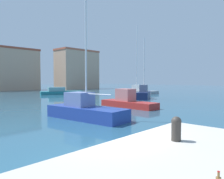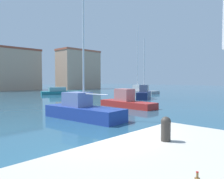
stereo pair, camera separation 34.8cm
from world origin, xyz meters
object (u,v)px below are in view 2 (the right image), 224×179
object	(u,v)px
sailboat_grey_far_left	(138,90)
motorboat_red_center_channel	(127,101)
sailboat_blue_behind_lamppost	(82,110)
motorboat_teal_distant_east	(61,92)
sailboat_navy_near_pier	(144,94)
mooring_bollard	(166,128)

from	to	relation	value
sailboat_grey_far_left	motorboat_red_center_channel	xyz separation A→B (m)	(-18.57, -12.58, -0.02)
sailboat_blue_behind_lamppost	motorboat_teal_distant_east	distance (m)	26.13
sailboat_navy_near_pier	mooring_bollard	bearing A→B (deg)	-143.14
sailboat_grey_far_left	motorboat_red_center_channel	world-z (taller)	sailboat_grey_far_left
sailboat_navy_near_pier	sailboat_blue_behind_lamppost	bearing A→B (deg)	-158.85
motorboat_red_center_channel	sailboat_navy_near_pier	bearing A→B (deg)	25.51
sailboat_blue_behind_lamppost	motorboat_red_center_channel	bearing A→B (deg)	15.37
mooring_bollard	sailboat_blue_behind_lamppost	world-z (taller)	sailboat_blue_behind_lamppost
motorboat_teal_distant_east	motorboat_red_center_channel	xyz separation A→B (m)	(-6.05, -20.71, 0.09)
mooring_bollard	motorboat_red_center_channel	xyz separation A→B (m)	(11.29, 10.82, -0.87)
mooring_bollard	sailboat_blue_behind_lamppost	xyz separation A→B (m)	(4.28, 8.90, -0.80)
motorboat_teal_distant_east	sailboat_navy_near_pier	size ratio (longest dim) A/B	0.92
motorboat_red_center_channel	sailboat_grey_far_left	bearing A→B (deg)	34.12
motorboat_red_center_channel	motorboat_teal_distant_east	bearing A→B (deg)	73.73
mooring_bollard	sailboat_blue_behind_lamppost	size ratio (longest dim) A/B	0.08
sailboat_navy_near_pier	motorboat_red_center_channel	xyz separation A→B (m)	(-8.67, -4.14, -0.15)
sailboat_blue_behind_lamppost	motorboat_teal_distant_east	xyz separation A→B (m)	(13.05, 22.64, -0.16)
sailboat_navy_near_pier	motorboat_red_center_channel	distance (m)	9.61
sailboat_grey_far_left	motorboat_red_center_channel	distance (m)	22.43
mooring_bollard	motorboat_red_center_channel	size ratio (longest dim) A/B	0.11
sailboat_blue_behind_lamppost	motorboat_teal_distant_east	bearing A→B (deg)	60.03
mooring_bollard	sailboat_navy_near_pier	xyz separation A→B (m)	(19.96, 14.96, -0.72)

